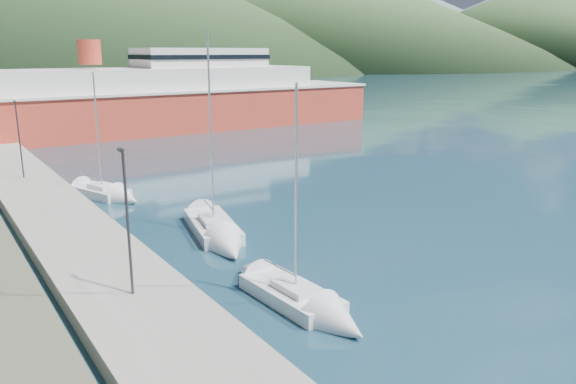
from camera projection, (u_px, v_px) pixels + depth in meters
ground at (4, 104)px, 115.56m from camera, size 1400.00×1400.00×0.00m
quay at (59, 221)px, 34.63m from camera, size 5.00×88.00×0.80m
lamp_posts at (109, 204)px, 24.48m from camera, size 0.15×46.27×6.06m
sailboat_near at (316, 310)px, 22.98m from camera, size 2.46×7.20×10.21m
sailboat_mid at (221, 238)px, 31.79m from camera, size 4.30×9.14×12.72m
sailboat_far at (114, 196)px, 41.16m from camera, size 4.31×7.12×9.98m
ferry at (161, 102)px, 76.95m from camera, size 64.12×14.96×12.68m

